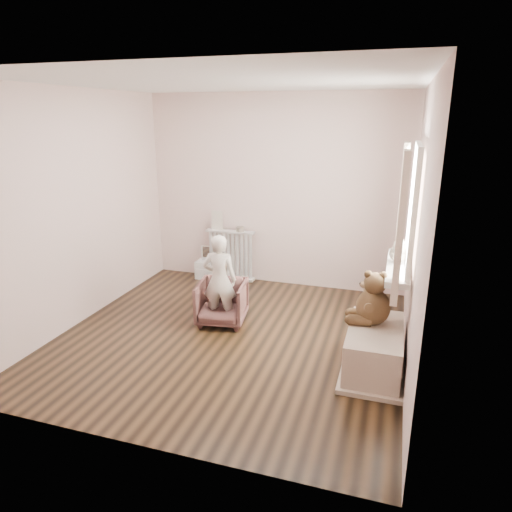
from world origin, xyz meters
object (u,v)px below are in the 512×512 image
(radiator, at_px, (231,254))
(child, at_px, (220,280))
(toy_bench, at_px, (374,351))
(plush_cat, at_px, (399,253))
(toy_vanity, at_px, (207,260))
(teddy_bear, at_px, (374,299))
(armchair, at_px, (222,302))

(radiator, bearing_deg, child, -74.13)
(toy_bench, bearing_deg, radiator, 138.19)
(child, bearing_deg, plush_cat, 174.72)
(toy_vanity, height_order, teddy_bear, teddy_bear)
(armchair, height_order, toy_bench, armchair)
(child, bearing_deg, teddy_bear, 158.71)
(child, bearing_deg, armchair, -98.54)
(teddy_bear, bearing_deg, toy_vanity, 138.41)
(toy_vanity, xyz_separation_m, plush_cat, (2.65, -1.28, 0.72))
(child, xyz_separation_m, plush_cat, (1.88, 0.11, 0.46))
(child, distance_m, teddy_bear, 1.74)
(armchair, relative_size, teddy_bear, 1.08)
(toy_vanity, relative_size, plush_cat, 1.64)
(toy_bench, bearing_deg, teddy_bear, 111.41)
(child, height_order, toy_bench, child)
(toy_vanity, bearing_deg, plush_cat, -25.82)
(radiator, bearing_deg, toy_vanity, -175.30)
(armchair, xyz_separation_m, toy_bench, (1.74, -0.55, -0.05))
(radiator, relative_size, child, 0.71)
(toy_bench, xyz_separation_m, teddy_bear, (-0.04, 0.11, 0.47))
(toy_vanity, relative_size, armchair, 0.86)
(radiator, relative_size, toy_vanity, 1.56)
(toy_vanity, distance_m, toy_bench, 3.14)
(teddy_bear, height_order, plush_cat, plush_cat)
(armchair, height_order, teddy_bear, teddy_bear)
(toy_bench, distance_m, teddy_bear, 0.49)
(armchair, bearing_deg, plush_cat, -6.80)
(armchair, bearing_deg, toy_vanity, 111.34)
(radiator, relative_size, teddy_bear, 1.46)
(armchair, relative_size, toy_bench, 0.59)
(radiator, height_order, toy_bench, radiator)
(radiator, height_order, child, child)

